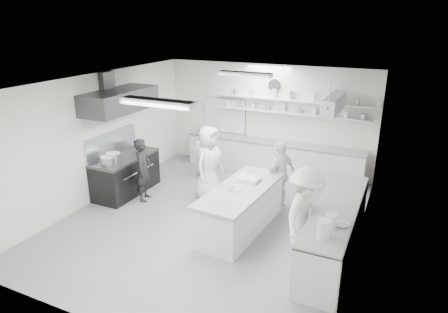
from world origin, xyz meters
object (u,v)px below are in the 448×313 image
at_px(stove, 126,175).
at_px(back_counter, 272,158).
at_px(cook_back, 203,151).
at_px(right_counter, 335,231).
at_px(prep_island, 241,210).
at_px(cook_stove, 143,170).

relative_size(stove, back_counter, 0.36).
bearing_deg(cook_back, stove, 38.33).
relative_size(back_counter, cook_back, 3.47).
height_order(stove, back_counter, back_counter).
distance_m(right_counter, prep_island, 1.93).
height_order(prep_island, cook_stove, cook_stove).
bearing_deg(cook_stove, right_counter, -113.13).
bearing_deg(cook_back, prep_island, 113.83).
relative_size(stove, prep_island, 0.76).
height_order(stove, cook_back, cook_back).
xyz_separation_m(right_counter, cook_stove, (-4.58, 0.44, 0.30)).
bearing_deg(cook_stove, cook_back, -32.81).
relative_size(back_counter, cook_stove, 3.25).
relative_size(stove, cook_stove, 1.17).
height_order(back_counter, cook_stove, cook_stove).
distance_m(back_counter, prep_island, 3.32).
xyz_separation_m(stove, back_counter, (2.90, 2.80, 0.01)).
xyz_separation_m(back_counter, right_counter, (2.35, -3.40, 0.01)).
bearing_deg(right_counter, prep_island, 176.67).
bearing_deg(back_counter, stove, -136.01).
distance_m(back_counter, right_counter, 4.13).
distance_m(stove, cook_back, 2.22).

